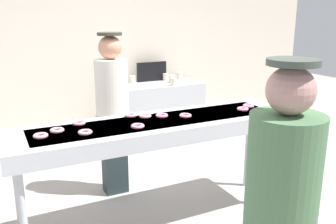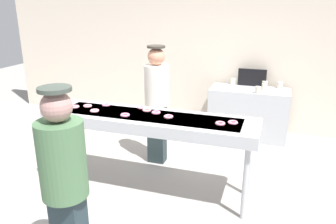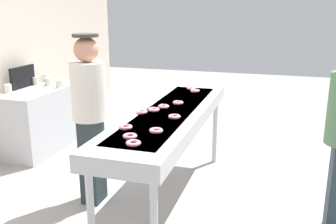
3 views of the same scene
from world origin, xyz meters
The scene contains 23 objects.
ground_plane centered at (0.00, 0.00, 0.00)m, with size 16.00×16.00×0.00m, color #9E9993.
back_wall centered at (0.00, 2.60, 1.50)m, with size 8.00×0.12×3.00m, color beige.
fryer_conveyor centered at (0.00, 0.00, 0.90)m, with size 2.54×0.64×0.98m.
strawberry_donut_0 centered at (-0.85, 0.06, 0.99)m, with size 0.11×0.11×0.03m, color pink.
strawberry_donut_1 centered at (0.25, -0.01, 0.99)m, with size 0.11×0.11×0.03m, color pink.
strawberry_donut_2 centered at (0.97, 0.02, 0.99)m, with size 0.11×0.11×0.03m, color pink.
strawberry_donut_3 centered at (-0.25, -0.12, 0.99)m, with size 0.11×0.11×0.03m, color pink.
strawberry_donut_4 centered at (-0.18, 0.21, 0.99)m, with size 0.11×0.11×0.03m, color pink.
strawberry_donut_5 centered at (0.06, 0.08, 0.99)m, with size 0.11×0.11×0.03m, color pink.
strawberry_donut_6 centered at (0.85, -0.05, 0.99)m, with size 0.11×0.11×0.03m, color pink.
strawberry_donut_7 centered at (-0.66, -0.09, 0.99)m, with size 0.11×0.11×0.03m, color pink.
strawberry_donut_8 centered at (-0.98, -0.02, 0.99)m, with size 0.11×0.11×0.03m, color pink.
strawberry_donut_9 centered at (-0.08, 0.13, 0.99)m, with size 0.11×0.11×0.03m, color pink.
strawberry_donut_10 centered at (-0.65, 0.18, 0.99)m, with size 0.11×0.11×0.03m, color pink.
worker_baker centered at (-0.18, 0.76, 0.97)m, with size 0.34×0.34×1.69m.
customer_waiting centered at (-0.07, -1.55, 0.96)m, with size 0.35×0.35×1.68m.
prep_counter centered at (0.98, 2.15, 0.43)m, with size 1.31×0.58×0.85m, color #B7BABF.
paper_cup_0 centered at (0.65, 2.38, 0.91)m, with size 0.09×0.09×0.11m, color beige.
paper_cup_1 centered at (1.20, 2.15, 0.91)m, with size 0.09×0.09×0.11m, color beige.
paper_cup_2 centered at (1.45, 2.35, 0.91)m, with size 0.09×0.09×0.11m, color beige.
paper_cup_3 centered at (1.12, 1.92, 0.91)m, with size 0.09×0.09×0.11m, color beige.
paper_cup_4 centered at (1.20, 2.35, 0.91)m, with size 0.09×0.09×0.11m, color beige.
menu_display centered at (0.98, 2.39, 1.00)m, with size 0.48×0.04×0.29m, color black.
Camera 1 is at (-1.27, -2.75, 1.87)m, focal length 39.14 mm.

